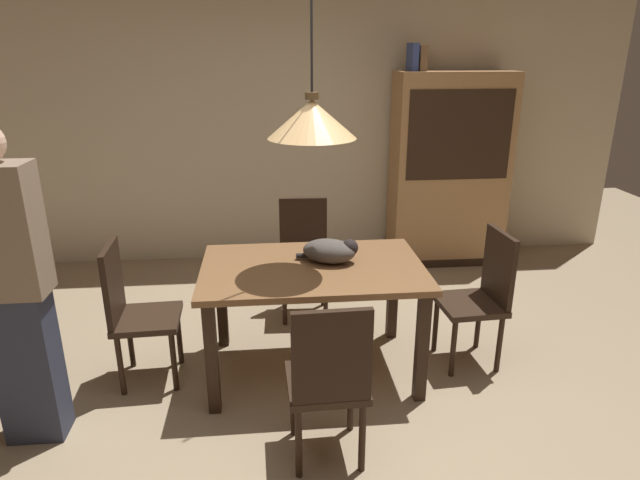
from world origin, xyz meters
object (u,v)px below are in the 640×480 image
Objects in this scene: cat_sleeping at (331,251)px; hutch_bookcase at (449,174)px; chair_near_front at (329,378)px; pendant_lamp at (312,119)px; chair_left_side at (133,308)px; chair_right_side at (482,292)px; book_blue_wide at (412,57)px; person_standing at (13,291)px; book_brown_thick at (421,58)px; dining_table at (313,281)px; chair_far_back at (304,252)px.

cat_sleeping is 2.29m from hutch_bookcase.
pendant_lamp is at bearing 90.15° from chair_near_front.
chair_left_side is 1.00× the size of chair_right_side.
book_blue_wide is 3.72m from person_standing.
book_brown_thick reaches higher than chair_left_side.
hutch_bookcase is 3.88m from person_standing.
pendant_lamp is (0.00, 0.00, 1.01)m from dining_table.
chair_far_back is at bearing -138.53° from book_brown_thick.
hutch_bookcase reaches higher than cat_sleeping.
dining_table is at bearing 0.17° from chair_left_side.
chair_far_back is at bearing 37.93° from chair_left_side.
chair_far_back is 2.12m from person_standing.
chair_right_side is at bearing 10.48° from person_standing.
chair_right_side is 2.29× the size of cat_sleeping.
book_brown_thick is (1.14, 1.89, 1.31)m from dining_table.
book_brown_thick is (1.14, 1.01, 1.45)m from chair_far_back.
chair_near_front is 3.30m from book_blue_wide.
book_brown_thick is at bearing 0.00° from book_blue_wide.
pendant_lamp is 2.19m from book_blue_wide.
pendant_lamp is 2.23m from book_brown_thick.
pendant_lamp reaches higher than book_brown_thick.
pendant_lamp reaches higher than cat_sleeping.
dining_table is 1.51× the size of chair_far_back.
chair_right_side reaches higher than dining_table.
book_blue_wide is (1.07, 2.77, 1.46)m from chair_near_front.
dining_table is 2.57m from book_brown_thick.
chair_near_front is 1.00× the size of chair_right_side.
book_blue_wide is at bearing 42.00° from person_standing.
book_blue_wide is at bearing 68.90° from chair_near_front.
book_blue_wide is at bearing 43.41° from chair_far_back.
dining_table is 1.14m from chair_left_side.
pendant_lamp is at bearing -179.75° from chair_right_side.
chair_right_side is at bearing 38.11° from chair_near_front.
pendant_lamp is (-0.12, -0.05, 0.84)m from cat_sleeping.
pendant_lamp is 1.83m from person_standing.
hutch_bookcase is at bearing 61.69° from chair_near_front.
pendant_lamp reaches higher than chair_far_back.
chair_left_side is (-1.13, -0.00, -0.14)m from dining_table.
chair_far_back is 0.54× the size of person_standing.
person_standing is at bearing -162.56° from dining_table.
pendant_lamp is at bearing 17.44° from person_standing.
dining_table is 1.51× the size of chair_left_side.
chair_right_side reaches higher than cat_sleeping.
pendant_lamp is 0.75× the size of person_standing.
book_brown_thick is at bearing 39.75° from chair_left_side.
person_standing is at bearing -132.32° from chair_left_side.
chair_left_side is 3.29m from book_brown_thick.
person_standing reaches higher than chair_near_front.
dining_table is 0.81× the size of person_standing.
chair_near_front is at bearing -141.89° from chair_right_side.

